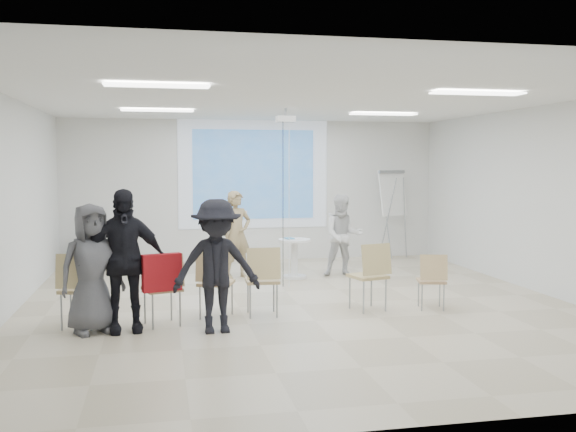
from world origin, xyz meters
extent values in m
cube|color=beige|center=(0.00, 0.00, -0.05)|extent=(8.00, 9.00, 0.10)
cube|color=white|center=(0.00, 0.00, 3.05)|extent=(8.00, 9.00, 0.10)
cube|color=silver|center=(0.00, 4.55, 1.50)|extent=(8.00, 0.10, 3.00)
cube|color=silver|center=(-4.05, 0.00, 1.50)|extent=(0.10, 9.00, 3.00)
cube|color=silver|center=(4.05, 0.00, 1.50)|extent=(0.10, 9.00, 3.00)
cube|color=silver|center=(0.00, 4.49, 1.85)|extent=(3.20, 0.01, 2.30)
cube|color=#3673B8|center=(0.00, 4.47, 1.85)|extent=(2.60, 0.01, 1.90)
cylinder|color=silver|center=(0.40, 2.18, 0.02)|extent=(0.50, 0.50, 0.05)
cylinder|color=white|center=(0.40, 2.18, 0.35)|extent=(0.14, 0.14, 0.64)
cylinder|color=white|center=(0.40, 2.18, 0.69)|extent=(0.69, 0.69, 0.04)
cube|color=white|center=(0.45, 2.16, 0.72)|extent=(0.24, 0.20, 0.01)
cube|color=#439BCB|center=(0.31, 2.22, 0.73)|extent=(0.17, 0.22, 0.01)
imported|color=tan|center=(-0.62, 2.44, 0.90)|extent=(0.78, 0.67, 1.80)
imported|color=white|center=(1.32, 2.20, 0.84)|extent=(0.89, 0.75, 1.67)
cube|color=white|center=(-0.44, 2.69, 1.19)|extent=(0.08, 0.12, 0.04)
cube|color=white|center=(1.14, 2.45, 1.13)|extent=(0.06, 0.14, 0.04)
cube|color=tan|center=(-3.00, -0.72, 0.48)|extent=(0.53, 0.53, 0.04)
cube|color=tan|center=(-3.04, -0.93, 0.75)|extent=(0.46, 0.17, 0.43)
cylinder|color=gray|center=(-3.21, -0.87, 0.24)|extent=(0.03, 0.03, 0.47)
cylinder|color=gray|center=(-2.85, -0.93, 0.24)|extent=(0.03, 0.03, 0.47)
cylinder|color=gray|center=(-3.14, -0.51, 0.24)|extent=(0.03, 0.03, 0.47)
cylinder|color=gray|center=(-2.78, -0.57, 0.24)|extent=(0.03, 0.03, 0.47)
cube|color=tan|center=(-1.98, -0.82, 0.47)|extent=(0.55, 0.55, 0.04)
cube|color=tan|center=(-1.92, -1.02, 0.73)|extent=(0.45, 0.21, 0.42)
cylinder|color=gray|center=(-2.10, -1.04, 0.23)|extent=(0.03, 0.03, 0.46)
cylinder|color=gray|center=(-1.76, -0.94, 0.23)|extent=(0.03, 0.03, 0.46)
cylinder|color=gray|center=(-2.20, -0.70, 0.23)|extent=(0.03, 0.03, 0.46)
cylinder|color=#92949A|center=(-1.86, -0.60, 0.23)|extent=(0.03, 0.03, 0.46)
cube|color=tan|center=(-1.26, -0.53, 0.47)|extent=(0.56, 0.56, 0.04)
cube|color=tan|center=(-1.33, -0.72, 0.73)|extent=(0.44, 0.23, 0.42)
cylinder|color=gray|center=(-1.49, -0.63, 0.23)|extent=(0.03, 0.03, 0.46)
cylinder|color=gray|center=(-1.15, -0.75, 0.23)|extent=(0.03, 0.03, 0.46)
cylinder|color=#94979C|center=(-1.37, -0.30, 0.23)|extent=(0.03, 0.03, 0.46)
cylinder|color=gray|center=(-1.03, -0.42, 0.23)|extent=(0.03, 0.03, 0.46)
cube|color=tan|center=(-0.63, -0.54, 0.48)|extent=(0.47, 0.47, 0.04)
cube|color=tan|center=(-0.64, -0.75, 0.75)|extent=(0.45, 0.12, 0.43)
cylinder|color=gray|center=(-0.82, -0.71, 0.23)|extent=(0.02, 0.02, 0.47)
cylinder|color=#919499|center=(-0.46, -0.73, 0.23)|extent=(0.02, 0.02, 0.47)
cylinder|color=gray|center=(-0.80, -0.35, 0.23)|extent=(0.02, 0.02, 0.47)
cylinder|color=gray|center=(-0.44, -0.37, 0.23)|extent=(0.02, 0.02, 0.47)
cube|color=tan|center=(0.88, -0.54, 0.49)|extent=(0.55, 0.55, 0.04)
cube|color=tan|center=(0.94, -0.75, 0.76)|extent=(0.46, 0.20, 0.43)
cylinder|color=#92949A|center=(0.75, -0.76, 0.24)|extent=(0.03, 0.03, 0.47)
cylinder|color=#96989F|center=(1.11, -0.67, 0.24)|extent=(0.03, 0.03, 0.47)
cylinder|color=gray|center=(0.66, -0.41, 0.24)|extent=(0.03, 0.03, 0.47)
cylinder|color=gray|center=(1.01, -0.31, 0.24)|extent=(0.03, 0.03, 0.47)
cube|color=tan|center=(1.80, -0.64, 0.40)|extent=(0.46, 0.46, 0.04)
cube|color=tan|center=(1.76, -0.81, 0.63)|extent=(0.38, 0.17, 0.36)
cylinder|color=gray|center=(1.61, -0.75, 0.20)|extent=(0.02, 0.02, 0.39)
cylinder|color=gray|center=(1.91, -0.83, 0.20)|extent=(0.02, 0.02, 0.39)
cylinder|color=gray|center=(1.69, -0.46, 0.20)|extent=(0.02, 0.02, 0.39)
cylinder|color=#93959C|center=(1.98, -0.53, 0.20)|extent=(0.02, 0.02, 0.39)
cube|color=#A7141A|center=(-1.98, -1.04, 0.72)|extent=(0.50, 0.25, 0.47)
imported|color=black|center=(-1.26, -0.51, 0.50)|extent=(0.41, 0.35, 0.03)
imported|color=black|center=(-2.45, -1.05, 1.01)|extent=(1.25, 0.84, 2.03)
imported|color=black|center=(-1.32, -1.32, 0.93)|extent=(1.24, 0.71, 1.86)
imported|color=#535358|center=(-2.82, -1.03, 0.89)|extent=(1.03, 0.87, 1.79)
cylinder|color=gray|center=(2.77, 3.80, 0.90)|extent=(0.39, 0.09, 1.77)
cylinder|color=#93959B|center=(3.24, 3.99, 0.90)|extent=(0.25, 0.32, 1.77)
cylinder|color=gray|center=(2.89, 4.19, 0.90)|extent=(0.17, 0.38, 1.77)
cube|color=white|center=(2.96, 4.01, 1.45)|extent=(0.73, 0.45, 0.99)
cube|color=gray|center=(2.95, 4.04, 1.90)|extent=(0.69, 0.32, 0.07)
cube|color=black|center=(-3.26, 3.84, 0.29)|extent=(0.64, 0.59, 0.51)
cube|color=#93969B|center=(-3.26, 3.84, 0.66)|extent=(0.45, 0.43, 0.23)
cylinder|color=black|center=(-3.51, 3.78, 0.03)|extent=(0.08, 0.08, 0.06)
cylinder|color=black|center=(-3.13, 3.61, 0.03)|extent=(0.08, 0.08, 0.06)
cylinder|color=black|center=(-3.38, 4.06, 0.03)|extent=(0.08, 0.08, 0.06)
cylinder|color=black|center=(-3.01, 3.89, 0.03)|extent=(0.08, 0.08, 0.06)
cube|color=white|center=(0.10, 1.50, 2.82)|extent=(0.30, 0.25, 0.10)
cylinder|color=gray|center=(0.10, 1.50, 2.93)|extent=(0.04, 0.04, 0.14)
cylinder|color=black|center=(0.04, 1.42, 1.39)|extent=(0.01, 0.01, 2.77)
cylinder|color=white|center=(0.14, 1.40, 1.39)|extent=(0.01, 0.01, 2.77)
cube|color=white|center=(-2.00, 2.00, 2.97)|extent=(1.20, 0.30, 0.02)
cube|color=white|center=(2.00, 2.00, 2.97)|extent=(1.20, 0.30, 0.02)
cube|color=white|center=(-2.00, -1.50, 2.97)|extent=(1.20, 0.30, 0.02)
cube|color=white|center=(2.00, -1.50, 2.97)|extent=(1.20, 0.30, 0.02)
camera|label=1|loc=(-2.00, -9.10, 2.07)|focal=40.00mm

